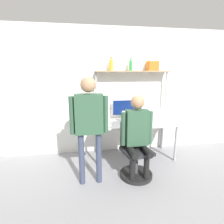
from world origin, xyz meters
TOP-DOWN VIEW (x-y plane):
  - ground_plane at (0.00, 0.00)m, footprint 12.00×12.00m
  - wall_back at (0.00, 0.83)m, footprint 8.00×0.06m
  - desk at (0.00, 0.41)m, footprint 1.66×0.78m
  - shelf_unit at (0.00, 0.66)m, footprint 1.58×0.25m
  - monitor at (-0.10, 0.65)m, footprint 0.65×0.23m
  - laptop at (-0.11, 0.30)m, footprint 0.34×0.26m
  - cell_phone at (0.14, 0.30)m, footprint 0.07×0.15m
  - office_chair at (-0.18, -0.30)m, footprint 0.56×0.56m
  - person_seated at (-0.17, -0.35)m, footprint 0.53×0.47m
  - person_standing at (-0.95, -0.40)m, footprint 0.58×0.23m
  - bottle_green at (-0.04, 0.66)m, footprint 0.07×0.07m
  - bottle_amber at (-0.45, 0.66)m, footprint 0.08×0.08m
  - storage_box at (0.43, 0.66)m, footprint 0.22×0.21m

SIDE VIEW (x-z plane):
  - ground_plane at x=0.00m, z-range 0.00..0.00m
  - office_chair at x=-0.18m, z-range -0.18..0.76m
  - desk at x=0.00m, z-range 0.31..1.07m
  - cell_phone at x=0.14m, z-range 0.76..0.77m
  - laptop at x=-0.11m, z-range 0.71..0.96m
  - person_seated at x=-0.17m, z-range 0.13..1.54m
  - monitor at x=-0.10m, z-range 0.79..1.22m
  - person_standing at x=-0.95m, z-range 0.24..1.94m
  - wall_back at x=0.00m, z-range 0.00..2.70m
  - shelf_unit at x=0.00m, z-range 0.60..2.41m
  - storage_box at x=0.43m, z-range 1.80..2.00m
  - bottle_green at x=-0.04m, z-range 1.78..2.04m
  - bottle_amber at x=-0.45m, z-range 1.78..2.05m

